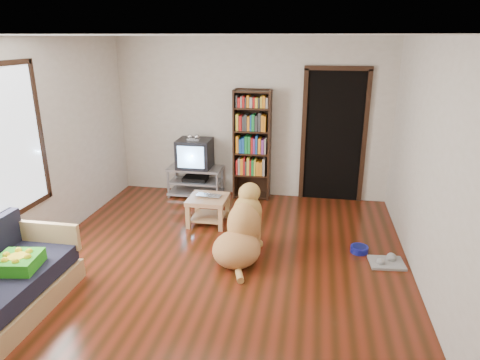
% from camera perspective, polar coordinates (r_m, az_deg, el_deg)
% --- Properties ---
extents(ground, '(5.00, 5.00, 0.00)m').
position_cam_1_polar(ground, '(5.20, -2.95, -11.26)').
color(ground, '#5D1F10').
rests_on(ground, ground).
extents(ceiling, '(5.00, 5.00, 0.00)m').
position_cam_1_polar(ceiling, '(4.51, -3.53, 18.71)').
color(ceiling, white).
rests_on(ceiling, ground).
extents(wall_back, '(4.50, 0.00, 4.50)m').
position_cam_1_polar(wall_back, '(7.09, 1.44, 8.13)').
color(wall_back, beige).
rests_on(wall_back, ground).
extents(wall_front, '(4.50, 0.00, 4.50)m').
position_cam_1_polar(wall_front, '(2.52, -16.63, -13.09)').
color(wall_front, beige).
rests_on(wall_front, ground).
extents(wall_left, '(0.00, 5.00, 5.00)m').
position_cam_1_polar(wall_left, '(5.64, -26.11, 3.48)').
color(wall_left, beige).
rests_on(wall_left, ground).
extents(wall_right, '(0.00, 5.00, 5.00)m').
position_cam_1_polar(wall_right, '(4.73, 24.39, 1.09)').
color(wall_right, beige).
rests_on(wall_right, ground).
extents(green_cushion, '(0.45, 0.45, 0.13)m').
position_cam_1_polar(green_cushion, '(4.80, -27.47, -9.70)').
color(green_cushion, green).
rests_on(green_cushion, sofa).
extents(laptop, '(0.38, 0.27, 0.03)m').
position_cam_1_polar(laptop, '(6.12, -4.37, -2.27)').
color(laptop, '#B6B6BB').
rests_on(laptop, coffee_table).
extents(dog_bowl, '(0.22, 0.22, 0.08)m').
position_cam_1_polar(dog_bowl, '(5.66, 15.61, -8.88)').
color(dog_bowl, navy).
rests_on(dog_bowl, ground).
extents(grey_rag, '(0.43, 0.36, 0.03)m').
position_cam_1_polar(grey_rag, '(5.50, 18.96, -10.41)').
color(grey_rag, '#9C9C9C').
rests_on(grey_rag, ground).
extents(doorway, '(1.03, 0.05, 2.19)m').
position_cam_1_polar(doorway, '(7.03, 12.40, 6.11)').
color(doorway, black).
rests_on(doorway, wall_back).
extents(tv_stand, '(0.90, 0.45, 0.50)m').
position_cam_1_polar(tv_stand, '(7.30, -5.93, -0.02)').
color(tv_stand, '#99999E').
rests_on(tv_stand, ground).
extents(crt_tv, '(0.55, 0.52, 0.58)m').
position_cam_1_polar(crt_tv, '(7.18, -6.01, 3.62)').
color(crt_tv, black).
rests_on(crt_tv, tv_stand).
extents(bookshelf, '(0.60, 0.30, 1.80)m').
position_cam_1_polar(bookshelf, '(6.99, 1.63, 5.47)').
color(bookshelf, black).
rests_on(bookshelf, ground).
extents(coffee_table, '(0.55, 0.55, 0.40)m').
position_cam_1_polar(coffee_table, '(6.19, -4.27, -3.33)').
color(coffee_table, tan).
rests_on(coffee_table, ground).
extents(dog, '(0.70, 1.13, 0.92)m').
position_cam_1_polar(dog, '(5.23, 0.25, -6.92)').
color(dog, tan).
rests_on(dog, ground).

